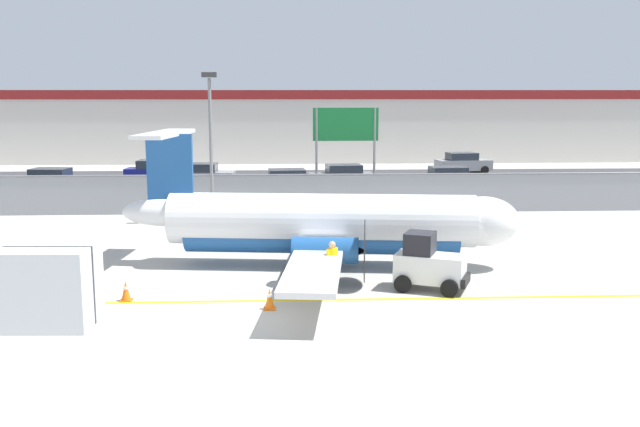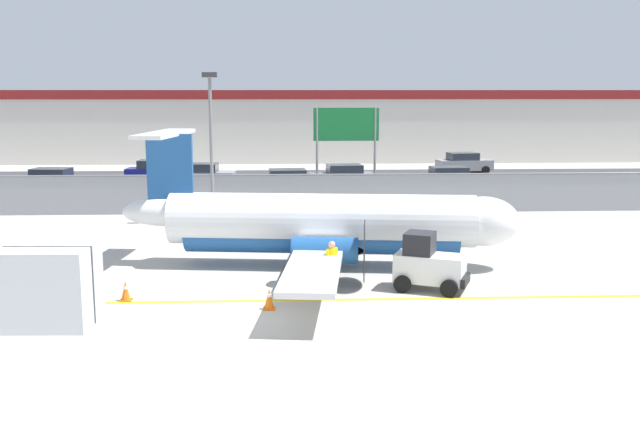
# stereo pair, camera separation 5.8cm
# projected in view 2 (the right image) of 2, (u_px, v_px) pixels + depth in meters

# --- Properties ---
(ground_plane) EXTENTS (140.00, 140.00, 0.01)m
(ground_plane) POSITION_uv_depth(u_px,v_px,m) (283.00, 300.00, 21.98)
(ground_plane) COLOR #ADA89E
(perimeter_fence) EXTENTS (98.00, 0.10, 2.10)m
(perimeter_fence) POSITION_uv_depth(u_px,v_px,m) (284.00, 192.00, 37.55)
(perimeter_fence) COLOR gray
(perimeter_fence) RESTS_ON ground
(parking_lot_strip) EXTENTS (98.00, 17.00, 0.12)m
(parking_lot_strip) POSITION_uv_depth(u_px,v_px,m) (285.00, 184.00, 49.05)
(parking_lot_strip) COLOR #38383A
(parking_lot_strip) RESTS_ON ground
(background_building) EXTENTS (91.00, 8.10, 6.50)m
(background_building) POSITION_uv_depth(u_px,v_px,m) (285.00, 125.00, 66.71)
(background_building) COLOR beige
(background_building) RESTS_ON ground
(commuter_airplane) EXTENTS (14.64, 16.08, 4.92)m
(commuter_airplane) POSITION_uv_depth(u_px,v_px,m) (328.00, 223.00, 26.06)
(commuter_airplane) COLOR white
(commuter_airplane) RESTS_ON ground
(baggage_tug) EXTENTS (2.57, 2.08, 1.88)m
(baggage_tug) POSITION_uv_depth(u_px,v_px,m) (428.00, 264.00, 23.04)
(baggage_tug) COLOR silver
(baggage_tug) RESTS_ON ground
(ground_crew_worker) EXTENTS (0.48, 0.48, 1.70)m
(ground_crew_worker) POSITION_uv_depth(u_px,v_px,m) (332.00, 264.00, 22.64)
(ground_crew_worker) COLOR #191E4C
(ground_crew_worker) RESTS_ON ground
(cargo_container) EXTENTS (2.47, 2.09, 2.20)m
(cargo_container) POSITION_uv_depth(u_px,v_px,m) (49.00, 285.00, 19.61)
(cargo_container) COLOR silver
(cargo_container) RESTS_ON ground
(traffic_cone_near_left) EXTENTS (0.36, 0.36, 0.64)m
(traffic_cone_near_left) POSITION_uv_depth(u_px,v_px,m) (126.00, 291.00, 21.91)
(traffic_cone_near_left) COLOR orange
(traffic_cone_near_left) RESTS_ON ground
(traffic_cone_near_right) EXTENTS (0.36, 0.36, 0.64)m
(traffic_cone_near_right) POSITION_uv_depth(u_px,v_px,m) (269.00, 299.00, 21.07)
(traffic_cone_near_right) COLOR orange
(traffic_cone_near_right) RESTS_ON ground
(traffic_cone_far_left) EXTENTS (0.36, 0.36, 0.64)m
(traffic_cone_far_left) POSITION_uv_depth(u_px,v_px,m) (312.00, 254.00, 26.82)
(traffic_cone_far_left) COLOR orange
(traffic_cone_far_left) RESTS_ON ground
(parked_car_0) EXTENTS (4.39, 2.43, 1.58)m
(parked_car_0) POSITION_uv_depth(u_px,v_px,m) (50.00, 181.00, 44.07)
(parked_car_0) COLOR navy
(parked_car_0) RESTS_ON parking_lot_strip
(parked_car_1) EXTENTS (4.27, 2.15, 1.58)m
(parked_car_1) POSITION_uv_depth(u_px,v_px,m) (157.00, 172.00, 49.41)
(parked_car_1) COLOR navy
(parked_car_1) RESTS_ON parking_lot_strip
(parked_car_2) EXTENTS (4.29, 2.20, 1.58)m
(parked_car_2) POSITION_uv_depth(u_px,v_px,m) (202.00, 175.00, 47.08)
(parked_car_2) COLOR gray
(parked_car_2) RESTS_ON parking_lot_strip
(parked_car_3) EXTENTS (4.32, 2.26, 1.58)m
(parked_car_3) POSITION_uv_depth(u_px,v_px,m) (286.00, 183.00, 43.43)
(parked_car_3) COLOR gray
(parked_car_3) RESTS_ON parking_lot_strip
(parked_car_4) EXTENTS (4.39, 2.44, 1.58)m
(parked_car_4) POSITION_uv_depth(u_px,v_px,m) (343.00, 177.00, 46.28)
(parked_car_4) COLOR slate
(parked_car_4) RESTS_ON parking_lot_strip
(parked_car_5) EXTENTS (4.33, 2.28, 1.58)m
(parked_car_5) POSITION_uv_depth(u_px,v_px,m) (450.00, 179.00, 44.97)
(parked_car_5) COLOR gray
(parked_car_5) RESTS_ON parking_lot_strip
(parked_car_6) EXTENTS (4.39, 2.44, 1.58)m
(parked_car_6) POSITION_uv_depth(u_px,v_px,m) (464.00, 163.00, 55.32)
(parked_car_6) COLOR gray
(parked_car_6) RESTS_ON parking_lot_strip
(apron_light_pole) EXTENTS (0.70, 0.30, 7.27)m
(apron_light_pole) POSITION_uv_depth(u_px,v_px,m) (211.00, 135.00, 34.04)
(apron_light_pole) COLOR slate
(apron_light_pole) RESTS_ON ground
(highway_sign) EXTENTS (3.60, 0.14, 5.50)m
(highway_sign) POSITION_uv_depth(u_px,v_px,m) (346.00, 133.00, 39.05)
(highway_sign) COLOR slate
(highway_sign) RESTS_ON ground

